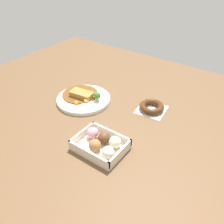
# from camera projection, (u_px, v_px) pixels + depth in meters

# --- Properties ---
(ground_plane) EXTENTS (1.60, 1.60, 0.00)m
(ground_plane) POSITION_uv_depth(u_px,v_px,m) (84.00, 118.00, 1.08)
(ground_plane) COLOR brown
(curry_plate) EXTENTS (0.26, 0.26, 0.06)m
(curry_plate) POSITION_uv_depth(u_px,v_px,m) (83.00, 98.00, 1.19)
(curry_plate) COLOR white
(curry_plate) RESTS_ON ground_plane
(donut_box) EXTENTS (0.19, 0.15, 0.06)m
(donut_box) POSITION_uv_depth(u_px,v_px,m) (102.00, 144.00, 0.91)
(donut_box) COLOR beige
(donut_box) RESTS_ON ground_plane
(chocolate_ring_donut) EXTENTS (0.14, 0.14, 0.03)m
(chocolate_ring_donut) POSITION_uv_depth(u_px,v_px,m) (152.00, 107.00, 1.12)
(chocolate_ring_donut) COLOR white
(chocolate_ring_donut) RESTS_ON ground_plane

